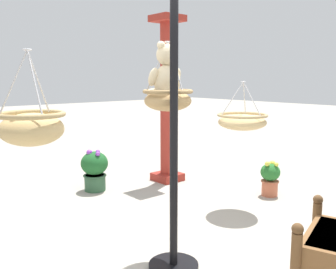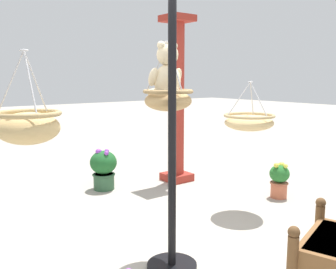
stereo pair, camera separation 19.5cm
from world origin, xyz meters
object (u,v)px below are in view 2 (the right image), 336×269
at_px(hanging_basket_right_low, 249,122).
at_px(greenhouse_pillar_left, 177,103).
at_px(potted_plant_flowering_red, 104,168).
at_px(display_pole_central, 172,181).
at_px(hanging_basket_with_teddy, 168,99).
at_px(potted_plant_small_succulent, 279,179).
at_px(hanging_basket_left_high, 28,126).
at_px(teddy_bear, 167,74).

height_order(hanging_basket_right_low, greenhouse_pillar_left, greenhouse_pillar_left).
relative_size(hanging_basket_right_low, potted_plant_flowering_red, 0.99).
relative_size(display_pole_central, hanging_basket_right_low, 4.07).
distance_m(hanging_basket_with_teddy, hanging_basket_right_low, 1.56).
bearing_deg(hanging_basket_right_low, display_pole_central, -161.00).
distance_m(greenhouse_pillar_left, potted_plant_small_succulent, 1.93).
relative_size(hanging_basket_with_teddy, greenhouse_pillar_left, 0.24).
relative_size(hanging_basket_right_low, greenhouse_pillar_left, 0.24).
distance_m(display_pole_central, greenhouse_pillar_left, 2.87).
relative_size(hanging_basket_left_high, potted_plant_flowering_red, 1.05).
bearing_deg(potted_plant_small_succulent, potted_plant_flowering_red, 133.55).
relative_size(potted_plant_flowering_red, potted_plant_small_succulent, 1.23).
relative_size(hanging_basket_left_high, potted_plant_small_succulent, 1.30).
distance_m(hanging_basket_with_teddy, teddy_bear, 0.22).
relative_size(hanging_basket_left_high, hanging_basket_right_low, 1.07).
height_order(greenhouse_pillar_left, potted_plant_small_succulent, greenhouse_pillar_left).
distance_m(greenhouse_pillar_left, potted_plant_flowering_red, 1.53).
bearing_deg(potted_plant_small_succulent, display_pole_central, -165.31).
bearing_deg(teddy_bear, potted_plant_flowering_red, 77.50).
xyz_separation_m(hanging_basket_right_low, potted_plant_small_succulent, (0.75, 0.06, -0.87)).
distance_m(display_pole_central, potted_plant_flowering_red, 2.59).
height_order(hanging_basket_left_high, potted_plant_small_succulent, hanging_basket_left_high).
bearing_deg(greenhouse_pillar_left, display_pole_central, -129.69).
bearing_deg(greenhouse_pillar_left, potted_plant_flowering_red, 166.24).
distance_m(display_pole_central, potted_plant_small_succulent, 2.53).
xyz_separation_m(teddy_bear, potted_plant_flowering_red, (0.49, 2.20, -1.37)).
distance_m(display_pole_central, teddy_bear, 0.96).
relative_size(display_pole_central, hanging_basket_with_teddy, 4.06).
bearing_deg(display_pole_central, potted_plant_small_succulent, 14.69).
xyz_separation_m(hanging_basket_right_low, potted_plant_flowering_red, (-1.00, 1.91, -0.81)).
bearing_deg(hanging_basket_left_high, hanging_basket_right_low, 6.63).
distance_m(hanging_basket_right_low, greenhouse_pillar_left, 1.63).
relative_size(teddy_bear, hanging_basket_right_low, 0.82).
bearing_deg(potted_plant_flowering_red, display_pole_central, -104.46).
height_order(display_pole_central, hanging_basket_with_teddy, display_pole_central).
height_order(hanging_basket_with_teddy, hanging_basket_left_high, hanging_basket_with_teddy).
height_order(hanging_basket_left_high, potted_plant_flowering_red, hanging_basket_left_high).
xyz_separation_m(display_pole_central, potted_plant_small_succulent, (2.39, 0.63, -0.53)).
xyz_separation_m(hanging_basket_with_teddy, potted_plant_small_succulent, (2.24, 0.38, -1.21)).
distance_m(hanging_basket_left_high, greenhouse_pillar_left, 3.49).
height_order(teddy_bear, hanging_basket_right_low, teddy_bear).
bearing_deg(display_pole_central, hanging_basket_right_low, 19.00).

